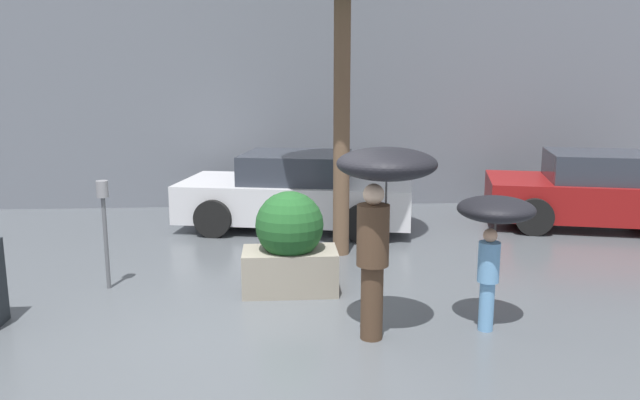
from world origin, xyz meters
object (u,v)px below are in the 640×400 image
at_px(planter_box, 290,244).
at_px(person_child, 495,222).
at_px(parking_meter, 104,212).
at_px(person_adult, 383,189).
at_px(parked_car_near, 297,193).
at_px(parked_car_far, 596,192).

xyz_separation_m(planter_box, person_child, (2.03, -1.25, 0.53)).
distance_m(person_child, parking_meter, 4.52).
relative_size(planter_box, person_adult, 0.65).
bearing_deg(parking_meter, parked_car_near, 51.76).
relative_size(person_child, parking_meter, 1.03).
relative_size(parked_car_near, parking_meter, 3.12).
height_order(parked_car_far, parking_meter, parking_meter).
height_order(person_adult, parked_car_near, person_adult).
bearing_deg(planter_box, person_child, -31.67).
bearing_deg(parked_car_far, person_adult, 149.62).
relative_size(planter_box, parked_car_near, 0.29).
bearing_deg(parked_car_near, planter_box, -171.32).
bearing_deg(parked_car_near, parked_car_far, -81.23).
xyz_separation_m(planter_box, parked_car_near, (0.19, 3.32, -0.00)).
relative_size(planter_box, person_child, 0.89).
bearing_deg(planter_box, parking_meter, 173.03).
bearing_deg(person_child, parked_car_far, 8.15).
bearing_deg(person_child, planter_box, 104.18).
bearing_deg(parking_meter, person_adult, -28.24).
relative_size(person_child, parked_car_near, 0.33).
relative_size(planter_box, parked_car_far, 0.31).
bearing_deg(person_adult, parked_car_far, 21.26).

